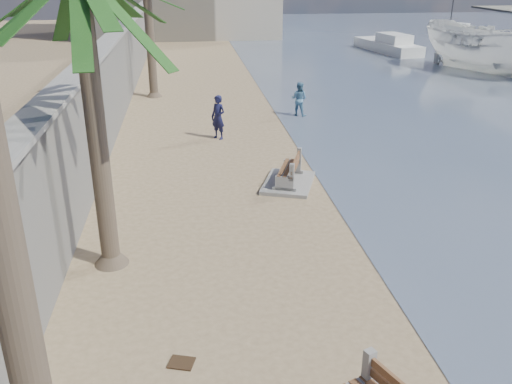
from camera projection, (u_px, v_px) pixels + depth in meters
seawall at (117, 77)px, 24.60m from camera, size 0.45×70.00×3.50m
wall_cap at (113, 36)px, 23.90m from camera, size 0.80×70.00×0.12m
bench_far at (289, 173)px, 17.00m from camera, size 2.09×2.50×0.89m
person_a at (218, 114)px, 21.34m from camera, size 0.86×0.85×2.00m
person_b at (299, 97)px, 24.74m from camera, size 1.04×0.98×1.72m
boat_cruiser at (490, 45)px, 34.45m from camera, size 4.93×4.98×4.34m
yacht_far at (387, 47)px, 43.61m from camera, size 3.44×7.75×1.50m
sailboat_west at (450, 27)px, 58.09m from camera, size 5.87×4.89×9.39m
debris_d at (181, 363)px, 9.42m from camera, size 0.51×0.46×0.03m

